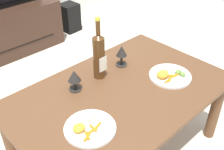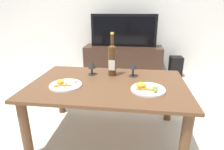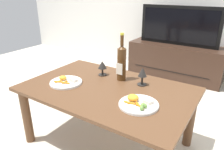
% 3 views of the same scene
% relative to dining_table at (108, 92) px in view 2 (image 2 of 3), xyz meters
% --- Properties ---
extents(ground_plane, '(6.40, 6.40, 0.00)m').
position_rel_dining_table_xyz_m(ground_plane, '(0.00, 0.00, -0.43)').
color(ground_plane, beige).
extents(dining_table, '(1.26, 0.81, 0.51)m').
position_rel_dining_table_xyz_m(dining_table, '(0.00, 0.00, 0.00)').
color(dining_table, brown).
rests_on(dining_table, ground_plane).
extents(tv_stand, '(1.30, 0.42, 0.48)m').
position_rel_dining_table_xyz_m(tv_stand, '(0.00, 1.74, -0.19)').
color(tv_stand, '#382319').
rests_on(tv_stand, ground_plane).
extents(tv_screen, '(1.07, 0.05, 0.52)m').
position_rel_dining_table_xyz_m(tv_screen, '(0.00, 1.73, 0.31)').
color(tv_screen, black).
rests_on(tv_screen, tv_stand).
extents(floor_speaker, '(0.21, 0.21, 0.33)m').
position_rel_dining_table_xyz_m(floor_speaker, '(0.88, 1.73, -0.26)').
color(floor_speaker, black).
rests_on(floor_speaker, ground_plane).
extents(wine_bottle, '(0.07, 0.07, 0.38)m').
position_rel_dining_table_xyz_m(wine_bottle, '(0.01, 0.19, 0.24)').
color(wine_bottle, '#4C2D14').
rests_on(wine_bottle, dining_table).
extents(goblet_left, '(0.07, 0.07, 0.13)m').
position_rel_dining_table_xyz_m(goblet_left, '(-0.18, 0.19, 0.17)').
color(goblet_left, black).
rests_on(goblet_left, dining_table).
extents(goblet_right, '(0.07, 0.07, 0.14)m').
position_rel_dining_table_xyz_m(goblet_right, '(0.20, 0.19, 0.18)').
color(goblet_right, black).
rests_on(goblet_right, dining_table).
extents(dinner_plate_left, '(0.25, 0.25, 0.05)m').
position_rel_dining_table_xyz_m(dinner_plate_left, '(-0.32, -0.11, 0.09)').
color(dinner_plate_left, white).
rests_on(dinner_plate_left, dining_table).
extents(dinner_plate_right, '(0.26, 0.26, 0.05)m').
position_rel_dining_table_xyz_m(dinner_plate_right, '(0.31, -0.11, 0.09)').
color(dinner_plate_right, white).
rests_on(dinner_plate_right, dining_table).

